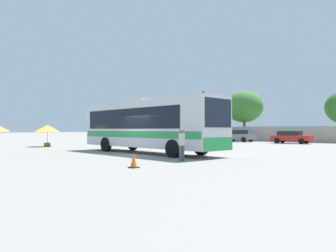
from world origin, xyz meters
TOP-DOWN VIEW (x-y plane):
  - ground_plane at (0.00, 10.00)m, footprint 300.00×300.00m
  - perimeter_wall at (0.00, 26.67)m, footprint 80.00×0.30m
  - coach_bus_silver_green at (-0.44, 1.36)m, footprint 12.21×3.71m
  - attendant_by_bus_door at (4.86, -1.46)m, footprint 0.43×0.43m
  - vendor_umbrella_near_gate_yellow at (-13.17, 0.99)m, footprint 2.24×2.24m
  - parked_car_leftmost_red at (-10.96, 23.02)m, footprint 4.16×2.02m
  - parked_car_second_grey at (-5.44, 23.47)m, footprint 4.38×2.13m
  - parked_car_third_red at (1.83, 22.59)m, footprint 4.39×2.03m
  - utility_pole_near at (-6.99, 28.49)m, footprint 1.80×0.24m
  - utility_pole_far at (-14.40, 28.60)m, footprint 1.80×0.25m
  - roadside_tree_left at (-18.45, 31.79)m, footprint 4.89×4.89m
  - roadside_tree_midleft at (-7.67, 29.62)m, footprint 5.62×5.62m
  - traffic_cone_on_apron at (5.07, -4.98)m, footprint 0.36×0.36m

SIDE VIEW (x-z plane):
  - ground_plane at x=0.00m, z-range 0.00..0.00m
  - traffic_cone_on_apron at x=5.07m, z-range -0.01..0.63m
  - parked_car_leftmost_red at x=-10.96m, z-range 0.05..1.47m
  - parked_car_third_red at x=1.83m, z-range 0.05..1.48m
  - parked_car_second_grey at x=-5.44m, z-range 0.04..1.58m
  - attendant_by_bus_door at x=4.86m, z-range 0.11..1.76m
  - perimeter_wall at x=0.00m, z-range 0.00..2.02m
  - vendor_umbrella_near_gate_yellow at x=-13.17m, z-range 0.66..2.68m
  - coach_bus_silver_green at x=-0.44m, z-range 0.12..3.86m
  - utility_pole_near at x=-6.99m, z-range 0.18..7.22m
  - utility_pole_far at x=-14.40m, z-range 0.18..8.03m
  - roadside_tree_midleft at x=-7.67m, z-range 1.32..8.76m
  - roadside_tree_left at x=-18.45m, z-range 1.57..8.90m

